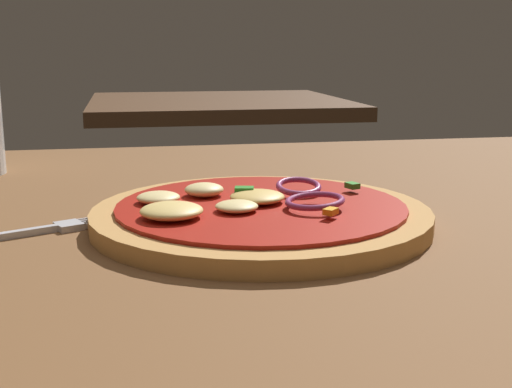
# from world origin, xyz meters

# --- Properties ---
(dining_table) EXTENTS (1.12, 0.92, 0.03)m
(dining_table) POSITION_xyz_m (0.00, 0.00, 0.02)
(dining_table) COLOR brown
(dining_table) RESTS_ON ground
(pizza) EXTENTS (0.26, 0.26, 0.03)m
(pizza) POSITION_xyz_m (0.04, 0.03, 0.04)
(pizza) COLOR tan
(pizza) RESTS_ON dining_table
(fork) EXTENTS (0.17, 0.09, 0.01)m
(fork) POSITION_xyz_m (-0.13, 0.03, 0.04)
(fork) COLOR silver
(fork) RESTS_ON dining_table
(background_table) EXTENTS (0.63, 0.60, 0.03)m
(background_table) POSITION_xyz_m (0.18, 1.26, 0.02)
(background_table) COLOR #4C301C
(background_table) RESTS_ON ground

